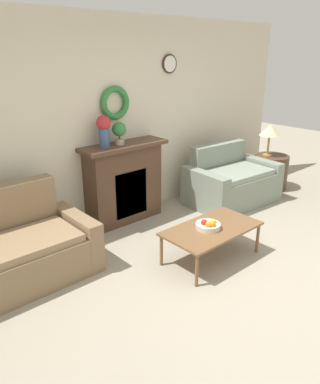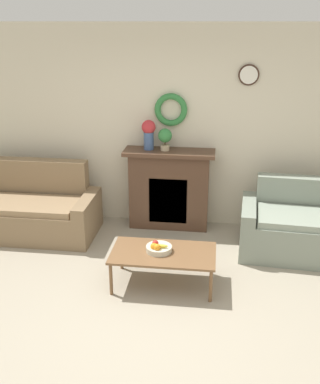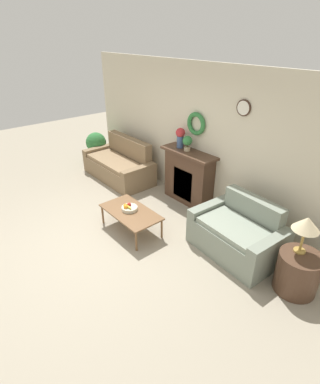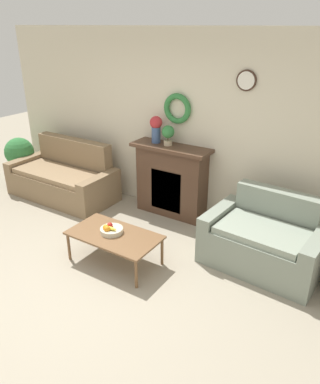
% 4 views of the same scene
% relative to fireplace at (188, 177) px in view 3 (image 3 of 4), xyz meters
% --- Properties ---
extents(ground_plane, '(16.00, 16.00, 0.00)m').
position_rel_fireplace_xyz_m(ground_plane, '(0.04, -2.17, -0.56)').
color(ground_plane, '#9E937F').
extents(wall_back, '(6.80, 0.15, 2.70)m').
position_rel_fireplace_xyz_m(wall_back, '(0.04, 0.21, 0.80)').
color(wall_back, beige).
rests_on(wall_back, ground_plane).
extents(fireplace, '(1.21, 0.41, 1.10)m').
position_rel_fireplace_xyz_m(fireplace, '(0.00, 0.00, 0.00)').
color(fireplace, '#4C3323').
rests_on(fireplace, ground_plane).
extents(couch_left, '(1.86, 0.88, 0.94)m').
position_rel_fireplace_xyz_m(couch_left, '(-1.87, -0.43, -0.24)').
color(couch_left, '#846B4C').
rests_on(couch_left, ground_plane).
extents(loveseat_right, '(1.44, 0.98, 0.88)m').
position_rel_fireplace_xyz_m(loveseat_right, '(1.65, -0.55, -0.24)').
color(loveseat_right, gray).
rests_on(loveseat_right, ground_plane).
extents(coffee_table, '(1.12, 0.62, 0.39)m').
position_rel_fireplace_xyz_m(coffee_table, '(0.10, -1.50, -0.20)').
color(coffee_table, brown).
rests_on(coffee_table, ground_plane).
extents(fruit_bowl, '(0.28, 0.28, 0.12)m').
position_rel_fireplace_xyz_m(fruit_bowl, '(0.05, -1.50, -0.12)').
color(fruit_bowl, beige).
rests_on(fruit_bowl, coffee_table).
extents(side_table_by_loveseat, '(0.56, 0.56, 0.58)m').
position_rel_fireplace_xyz_m(side_table_by_loveseat, '(2.68, -0.60, -0.27)').
color(side_table_by_loveseat, '#4C3323').
rests_on(side_table_by_loveseat, ground_plane).
extents(table_lamp, '(0.34, 0.34, 0.53)m').
position_rel_fireplace_xyz_m(table_lamp, '(2.61, -0.54, 0.45)').
color(table_lamp, '#B28E42').
rests_on(table_lamp, side_table_by_loveseat).
extents(vase_on_mantel_left, '(0.19, 0.19, 0.40)m').
position_rel_fireplace_xyz_m(vase_on_mantel_left, '(-0.28, 0.01, 0.78)').
color(vase_on_mantel_left, '#3D5684').
rests_on(vase_on_mantel_left, fireplace).
extents(potted_plant_on_mantel, '(0.18, 0.18, 0.29)m').
position_rel_fireplace_xyz_m(potted_plant_on_mantel, '(-0.06, -0.01, 0.72)').
color(potted_plant_on_mantel, tan).
rests_on(potted_plant_on_mantel, fireplace).
extents(potted_plant_floor_by_couch, '(0.53, 0.53, 0.84)m').
position_rel_fireplace_xyz_m(potted_plant_floor_by_couch, '(-3.02, -0.39, -0.01)').
color(potted_plant_floor_by_couch, tan).
rests_on(potted_plant_floor_by_couch, ground_plane).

